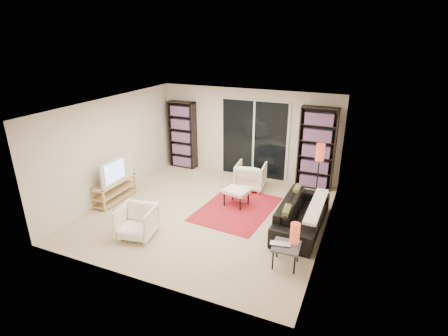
{
  "coord_description": "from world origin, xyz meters",
  "views": [
    {
      "loc": [
        3.07,
        -6.22,
        3.76
      ],
      "look_at": [
        0.25,
        0.3,
        1.0
      ],
      "focal_mm": 28.0,
      "sensor_mm": 36.0,
      "label": 1
    }
  ],
  "objects_px": {
    "tv_stand": "(115,190)",
    "bookshelf_left": "(183,135)",
    "bookshelf_right": "(317,149)",
    "floor_lamp": "(319,158)",
    "ottoman": "(236,192)",
    "armchair_back": "(251,176)",
    "armchair_front": "(137,222)",
    "side_table": "(286,248)",
    "sofa": "(302,214)"
  },
  "relations": [
    {
      "from": "tv_stand",
      "to": "bookshelf_left",
      "type": "bearing_deg",
      "value": 82.05
    },
    {
      "from": "bookshelf_right",
      "to": "floor_lamp",
      "type": "distance_m",
      "value": 0.92
    },
    {
      "from": "bookshelf_right",
      "to": "ottoman",
      "type": "distance_m",
      "value": 2.39
    },
    {
      "from": "tv_stand",
      "to": "armchair_back",
      "type": "bearing_deg",
      "value": 35.43
    },
    {
      "from": "bookshelf_left",
      "to": "bookshelf_right",
      "type": "xyz_separation_m",
      "value": [
        3.85,
        -0.0,
        0.07
      ]
    },
    {
      "from": "bookshelf_left",
      "to": "armchair_front",
      "type": "distance_m",
      "value": 3.96
    },
    {
      "from": "ottoman",
      "to": "side_table",
      "type": "height_order",
      "value": "same"
    },
    {
      "from": "tv_stand",
      "to": "ottoman",
      "type": "relative_size",
      "value": 1.98
    },
    {
      "from": "ottoman",
      "to": "armchair_front",
      "type": "bearing_deg",
      "value": -123.2
    },
    {
      "from": "tv_stand",
      "to": "ottoman",
      "type": "height_order",
      "value": "tv_stand"
    },
    {
      "from": "side_table",
      "to": "floor_lamp",
      "type": "xyz_separation_m",
      "value": [
        0.06,
        2.63,
        0.76
      ]
    },
    {
      "from": "bookshelf_right",
      "to": "sofa",
      "type": "height_order",
      "value": "bookshelf_right"
    },
    {
      "from": "armchair_back",
      "to": "side_table",
      "type": "height_order",
      "value": "armchair_back"
    },
    {
      "from": "armchair_back",
      "to": "floor_lamp",
      "type": "bearing_deg",
      "value": 167.07
    },
    {
      "from": "bookshelf_right",
      "to": "armchair_back",
      "type": "distance_m",
      "value": 1.79
    },
    {
      "from": "bookshelf_left",
      "to": "ottoman",
      "type": "distance_m",
      "value": 3.03
    },
    {
      "from": "bookshelf_left",
      "to": "armchair_back",
      "type": "bearing_deg",
      "value": -16.52
    },
    {
      "from": "armchair_back",
      "to": "side_table",
      "type": "xyz_separation_m",
      "value": [
        1.63,
        -2.82,
        0.02
      ]
    },
    {
      "from": "sofa",
      "to": "floor_lamp",
      "type": "bearing_deg",
      "value": -2.31
    },
    {
      "from": "armchair_front",
      "to": "ottoman",
      "type": "relative_size",
      "value": 1.13
    },
    {
      "from": "bookshelf_left",
      "to": "side_table",
      "type": "xyz_separation_m",
      "value": [
        3.99,
        -3.52,
        -0.62
      ]
    },
    {
      "from": "armchair_back",
      "to": "tv_stand",
      "type": "bearing_deg",
      "value": 28.84
    },
    {
      "from": "armchair_front",
      "to": "side_table",
      "type": "distance_m",
      "value": 2.92
    },
    {
      "from": "armchair_back",
      "to": "ottoman",
      "type": "xyz_separation_m",
      "value": [
        0.02,
        -1.05,
        0.01
      ]
    },
    {
      "from": "armchair_front",
      "to": "side_table",
      "type": "xyz_separation_m",
      "value": [
        2.91,
        0.23,
        0.04
      ]
    },
    {
      "from": "armchair_back",
      "to": "ottoman",
      "type": "height_order",
      "value": "armchair_back"
    },
    {
      "from": "bookshelf_right",
      "to": "armchair_front",
      "type": "height_order",
      "value": "bookshelf_right"
    },
    {
      "from": "tv_stand",
      "to": "sofa",
      "type": "bearing_deg",
      "value": 6.49
    },
    {
      "from": "armchair_front",
      "to": "sofa",
      "type": "bearing_deg",
      "value": 18.99
    },
    {
      "from": "bookshelf_right",
      "to": "ottoman",
      "type": "bearing_deg",
      "value": -129.74
    },
    {
      "from": "floor_lamp",
      "to": "sofa",
      "type": "bearing_deg",
      "value": -93.27
    },
    {
      "from": "bookshelf_right",
      "to": "floor_lamp",
      "type": "height_order",
      "value": "bookshelf_right"
    },
    {
      "from": "tv_stand",
      "to": "side_table",
      "type": "distance_m",
      "value": 4.45
    },
    {
      "from": "bookshelf_left",
      "to": "ottoman",
      "type": "relative_size",
      "value": 3.17
    },
    {
      "from": "bookshelf_right",
      "to": "tv_stand",
      "type": "bearing_deg",
      "value": -147.88
    },
    {
      "from": "bookshelf_right",
      "to": "sofa",
      "type": "relative_size",
      "value": 1.02
    },
    {
      "from": "side_table",
      "to": "floor_lamp",
      "type": "bearing_deg",
      "value": 88.67
    },
    {
      "from": "bookshelf_right",
      "to": "floor_lamp",
      "type": "xyz_separation_m",
      "value": [
        0.21,
        -0.89,
        0.07
      ]
    },
    {
      "from": "ottoman",
      "to": "armchair_back",
      "type": "bearing_deg",
      "value": 91.32
    },
    {
      "from": "bookshelf_left",
      "to": "floor_lamp",
      "type": "xyz_separation_m",
      "value": [
        4.06,
        -0.89,
        0.14
      ]
    },
    {
      "from": "armchair_back",
      "to": "side_table",
      "type": "relative_size",
      "value": 1.53
    },
    {
      "from": "armchair_front",
      "to": "tv_stand",
      "type": "bearing_deg",
      "value": 133.23
    },
    {
      "from": "tv_stand",
      "to": "side_table",
      "type": "bearing_deg",
      "value": -11.26
    },
    {
      "from": "floor_lamp",
      "to": "tv_stand",
      "type": "bearing_deg",
      "value": -158.31
    },
    {
      "from": "tv_stand",
      "to": "armchair_back",
      "type": "xyz_separation_m",
      "value": [
        2.74,
        1.95,
        0.07
      ]
    },
    {
      "from": "bookshelf_right",
      "to": "armchair_back",
      "type": "xyz_separation_m",
      "value": [
        -1.48,
        -0.7,
        -0.71
      ]
    },
    {
      "from": "armchair_back",
      "to": "floor_lamp",
      "type": "xyz_separation_m",
      "value": [
        1.69,
        -0.19,
        0.78
      ]
    },
    {
      "from": "sofa",
      "to": "ottoman",
      "type": "bearing_deg",
      "value": 76.87
    },
    {
      "from": "tv_stand",
      "to": "ottoman",
      "type": "xyz_separation_m",
      "value": [
        2.76,
        0.89,
        0.08
      ]
    },
    {
      "from": "armchair_front",
      "to": "floor_lamp",
      "type": "relative_size",
      "value": 0.48
    }
  ]
}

